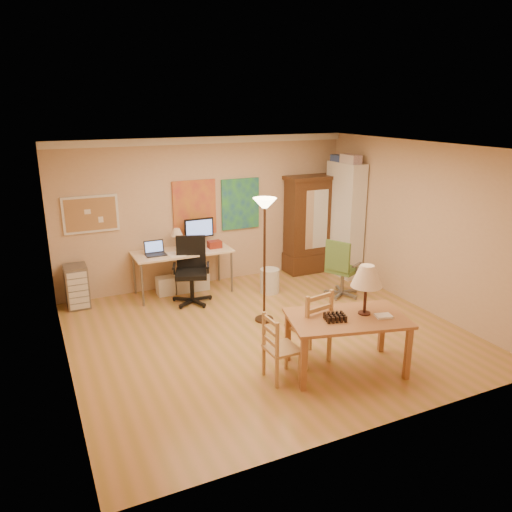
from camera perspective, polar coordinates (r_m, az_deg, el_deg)
name	(u,v)px	position (r m, az deg, el deg)	size (l,w,h in m)	color
floor	(267,333)	(7.47, 1.26, -8.80)	(5.50, 5.50, 0.00)	#A9823C
crown_molding	(206,140)	(9.02, -5.74, 13.04)	(5.50, 0.08, 0.12)	white
corkboard	(91,214)	(8.73, -18.36, 4.55)	(0.90, 0.04, 0.62)	tan
art_panel_left	(195,208)	(9.11, -7.03, 5.47)	(0.80, 0.04, 1.00)	gold
art_panel_right	(240,204)	(9.42, -1.80, 5.98)	(0.75, 0.04, 0.95)	#225F8B
dining_table	(354,305)	(6.32, 11.16, -5.57)	(1.62, 1.20, 1.37)	olive
ladder_chair_back	(310,328)	(6.57, 6.23, -8.18)	(0.54, 0.52, 1.00)	tan
ladder_chair_left	(280,350)	(6.16, 2.74, -10.63)	(0.38, 0.40, 0.85)	tan
torchiere_lamp	(265,224)	(7.39, 1.00, 3.71)	(0.35, 0.35, 1.94)	#3A2417
computer_desk	(184,267)	(8.97, -8.23, -1.21)	(1.71, 0.75, 1.29)	beige
office_chair_black	(192,285)	(8.55, -7.34, -3.35)	(0.69, 0.69, 1.12)	black
office_chair_green	(341,281)	(8.88, 9.73, -2.83)	(0.64, 0.64, 1.03)	slate
drawer_cart	(77,287)	(8.78, -19.78, -3.30)	(0.36, 0.43, 0.71)	slate
armoire	(310,231)	(9.98, 6.22, 2.91)	(1.05, 0.50, 1.92)	#39180F
bookshelf	(344,220)	(9.83, 10.05, 4.07)	(0.33, 0.88, 2.20)	white
wastebin	(270,281)	(8.94, 1.57, -2.84)	(0.35, 0.35, 0.44)	silver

